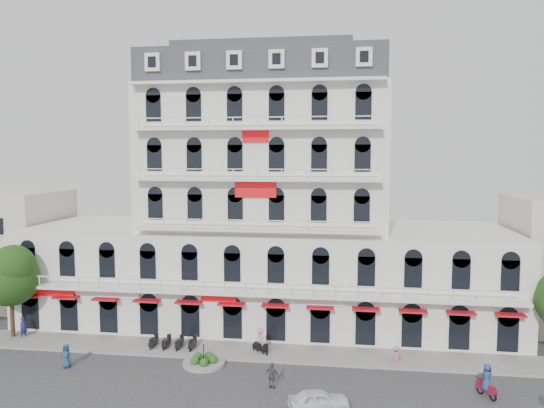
{
  "coord_description": "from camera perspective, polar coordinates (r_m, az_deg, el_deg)",
  "views": [
    {
      "loc": [
        7.49,
        -31.71,
        15.78
      ],
      "look_at": [
        1.66,
        10.0,
        11.95
      ],
      "focal_mm": 35.0,
      "sensor_mm": 36.0,
      "label": 1
    }
  ],
  "objects": [
    {
      "name": "pedestrian_far",
      "position": [
        51.71,
        -25.17,
        -11.96
      ],
      "size": [
        0.7,
        0.82,
        1.91
      ],
      "primitive_type": "imported",
      "rotation": [
        0.0,
        0.0,
        1.16
      ],
      "color": "navy",
      "rests_on": "ground"
    },
    {
      "name": "parked_car",
      "position": [
        35.2,
        5.07,
        -20.27
      ],
      "size": [
        4.11,
        2.55,
        1.31
      ],
      "primitive_type": "imported",
      "rotation": [
        0.0,
        0.0,
        1.85
      ],
      "color": "white",
      "rests_on": "ground"
    },
    {
      "name": "parked_scooter_row",
      "position": [
        45.63,
        -10.59,
        -15.12
      ],
      "size": [
        4.4,
        1.8,
        1.1
      ],
      "primitive_type": null,
      "color": "black",
      "rests_on": "ground"
    },
    {
      "name": "traffic_island",
      "position": [
        42.11,
        -7.35,
        -16.47
      ],
      "size": [
        3.2,
        3.2,
        1.6
      ],
      "color": "gray",
      "rests_on": "ground"
    },
    {
      "name": "ground",
      "position": [
        36.21,
        -5.12,
        -20.66
      ],
      "size": [
        120.0,
        120.0,
        0.0
      ],
      "primitive_type": "plane",
      "color": "#38383A",
      "rests_on": "ground"
    },
    {
      "name": "tree_west_inner",
      "position": [
        51.06,
        -26.29,
        -6.75
      ],
      "size": [
        4.76,
        4.76,
        8.25
      ],
      "color": "#382314",
      "rests_on": "ground"
    },
    {
      "name": "pedestrian_mid",
      "position": [
        37.82,
        -0.01,
        -17.97
      ],
      "size": [
        1.14,
        0.75,
        1.81
      ],
      "primitive_type": "imported",
      "rotation": [
        0.0,
        0.0,
        2.82
      ],
      "color": "#4D4D54",
      "rests_on": "ground"
    },
    {
      "name": "sidewalk",
      "position": [
        44.27,
        -2.39,
        -15.57
      ],
      "size": [
        53.0,
        4.0,
        0.16
      ],
      "primitive_type": "cube",
      "color": "gray",
      "rests_on": "ground"
    },
    {
      "name": "rider_east",
      "position": [
        39.1,
        22.11,
        -17.16
      ],
      "size": [
        1.09,
        1.51,
        2.28
      ],
      "rotation": [
        0.0,
        0.0,
        2.12
      ],
      "color": "maroon",
      "rests_on": "ground"
    },
    {
      "name": "pedestrian_left",
      "position": [
        43.89,
        -21.25,
        -14.99
      ],
      "size": [
        0.9,
        0.61,
        1.78
      ],
      "primitive_type": "imported",
      "rotation": [
        0.0,
        0.0,
        0.05
      ],
      "color": "navy",
      "rests_on": "ground"
    },
    {
      "name": "main_building",
      "position": [
        50.61,
        -0.6,
        -1.4
      ],
      "size": [
        45.0,
        15.0,
        25.8
      ],
      "color": "silver",
      "rests_on": "ground"
    },
    {
      "name": "rider_center",
      "position": [
        43.44,
        -1.28,
        -14.46
      ],
      "size": [
        1.4,
        1.21,
        2.2
      ],
      "rotation": [
        0.0,
        0.0,
        5.61
      ],
      "color": "black",
      "rests_on": "ground"
    },
    {
      "name": "pedestrian_right",
      "position": [
        42.47,
        13.2,
        -15.65
      ],
      "size": [
        1.11,
        0.83,
        1.52
      ],
      "primitive_type": "imported",
      "rotation": [
        0.0,
        0.0,
        3.44
      ],
      "color": "#BF658B",
      "rests_on": "ground"
    }
  ]
}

